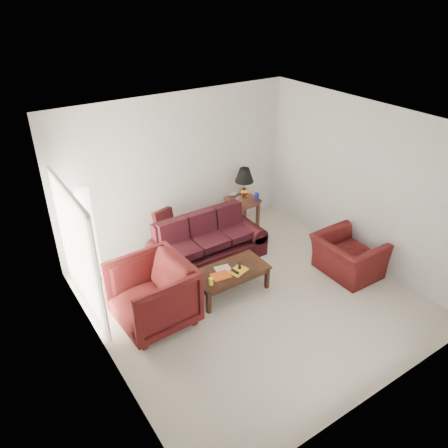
% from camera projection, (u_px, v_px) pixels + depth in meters
% --- Properties ---
extents(floor, '(5.00, 5.00, 0.00)m').
position_uv_depth(floor, '(251.00, 297.00, 7.49)').
color(floor, beige).
rests_on(floor, ground).
extents(blinds, '(0.10, 2.00, 2.16)m').
position_uv_depth(blinds, '(78.00, 253.00, 6.73)').
color(blinds, silver).
rests_on(blinds, ground).
extents(sofa, '(2.21, 0.99, 0.90)m').
position_uv_depth(sofa, '(208.00, 241.00, 8.23)').
color(sofa, black).
rests_on(sofa, ground).
extents(throw_pillow, '(0.45, 0.30, 0.43)m').
position_uv_depth(throw_pillow, '(164.00, 220.00, 8.41)').
color(throw_pillow, black).
rests_on(throw_pillow, sofa).
extents(end_table, '(0.63, 0.63, 0.64)m').
position_uv_depth(end_table, '(242.00, 212.00, 9.54)').
color(end_table, '#5C271F').
rests_on(end_table, ground).
extents(table_lamp, '(0.52, 0.52, 0.67)m').
position_uv_depth(table_lamp, '(244.00, 183.00, 9.28)').
color(table_lamp, '#CA803F').
rests_on(table_lamp, end_table).
extents(clock, '(0.15, 0.09, 0.14)m').
position_uv_depth(clock, '(239.00, 199.00, 9.18)').
color(clock, silver).
rests_on(clock, end_table).
extents(blue_canister, '(0.12, 0.12, 0.15)m').
position_uv_depth(blue_canister, '(257.00, 196.00, 9.30)').
color(blue_canister, '#1B158E').
rests_on(blue_canister, end_table).
extents(picture_frame, '(0.18, 0.19, 0.05)m').
position_uv_depth(picture_frame, '(233.00, 194.00, 9.40)').
color(picture_frame, silver).
rests_on(picture_frame, end_table).
extents(floor_lamp, '(0.36, 0.36, 1.78)m').
position_uv_depth(floor_lamp, '(89.00, 235.00, 7.57)').
color(floor_lamp, white).
rests_on(floor_lamp, ground).
extents(armchair_left, '(1.22, 1.18, 1.06)m').
position_uv_depth(armchair_left, '(152.00, 294.00, 6.72)').
color(armchair_left, '#471010').
rests_on(armchair_left, ground).
extents(armchair_right, '(1.00, 1.14, 0.73)m').
position_uv_depth(armchair_right, '(348.00, 256.00, 7.94)').
color(armchair_right, '#461010').
rests_on(armchair_right, ground).
extents(coffee_table, '(1.43, 0.95, 0.46)m').
position_uv_depth(coffee_table, '(230.00, 281.00, 7.53)').
color(coffee_table, black).
rests_on(coffee_table, ground).
extents(magazine_red, '(0.33, 0.27, 0.02)m').
position_uv_depth(magazine_red, '(221.00, 276.00, 7.25)').
color(magazine_red, '#E74D17').
rests_on(magazine_red, coffee_table).
extents(magazine_white, '(0.30, 0.24, 0.01)m').
position_uv_depth(magazine_white, '(223.00, 269.00, 7.42)').
color(magazine_white, beige).
rests_on(magazine_white, coffee_table).
extents(magazine_orange, '(0.36, 0.31, 0.02)m').
position_uv_depth(magazine_orange, '(238.00, 271.00, 7.37)').
color(magazine_orange, orange).
rests_on(magazine_orange, coffee_table).
extents(remote_a, '(0.08, 0.17, 0.02)m').
position_uv_depth(remote_a, '(235.00, 271.00, 7.32)').
color(remote_a, black).
rests_on(remote_a, coffee_table).
extents(remote_b, '(0.14, 0.17, 0.02)m').
position_uv_depth(remote_b, '(239.00, 266.00, 7.47)').
color(remote_b, black).
rests_on(remote_b, coffee_table).
extents(yellow_glass, '(0.08, 0.08, 0.13)m').
position_uv_depth(yellow_glass, '(211.00, 281.00, 7.02)').
color(yellow_glass, '#FAFF38').
rests_on(yellow_glass, coffee_table).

